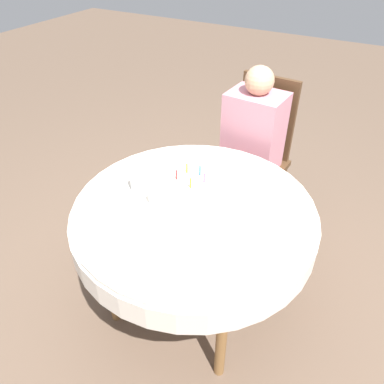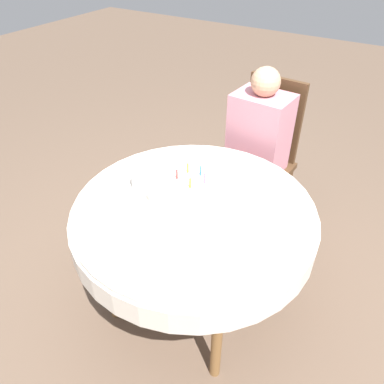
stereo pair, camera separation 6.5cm
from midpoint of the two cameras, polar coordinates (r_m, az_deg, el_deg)
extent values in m
plane|color=brown|center=(2.27, 1.08, -15.94)|extent=(12.00, 12.00, 0.00)
cylinder|color=silver|center=(1.77, 1.33, -2.39)|extent=(1.15, 1.15, 0.02)
cylinder|color=silver|center=(1.82, 1.30, -4.17)|extent=(1.17, 1.17, 0.13)
cylinder|color=brown|center=(1.98, -11.71, -12.06)|extent=(0.05, 0.05, 0.68)
cylinder|color=brown|center=(1.75, 5.01, -20.57)|extent=(0.05, 0.05, 0.68)
cylinder|color=brown|center=(2.33, -1.49, -2.24)|extent=(0.05, 0.05, 0.68)
cylinder|color=brown|center=(2.14, 13.00, -7.85)|extent=(0.05, 0.05, 0.68)
cube|color=#4C331E|center=(2.54, 10.31, 3.40)|extent=(0.45, 0.45, 0.04)
cube|color=#4C331E|center=(2.55, 13.08, 10.82)|extent=(0.38, 0.06, 0.55)
cylinder|color=#4C331E|center=(2.60, 4.39, -1.21)|extent=(0.04, 0.04, 0.42)
cylinder|color=#4C331E|center=(2.48, 11.52, -4.24)|extent=(0.04, 0.04, 0.42)
cylinder|color=#4C331E|center=(2.86, 8.29, 2.46)|extent=(0.04, 0.04, 0.42)
cylinder|color=#4C331E|center=(2.75, 14.89, -0.12)|extent=(0.04, 0.04, 0.42)
cylinder|color=tan|center=(2.56, 6.28, -1.65)|extent=(0.09, 0.09, 0.45)
cylinder|color=tan|center=(2.50, 9.61, -3.06)|extent=(0.09, 0.09, 0.45)
cube|color=#C67F8E|center=(2.40, 11.01, 8.76)|extent=(0.36, 0.28, 0.50)
sphere|color=tan|center=(2.27, 12.01, 16.10)|extent=(0.17, 0.17, 0.17)
cube|color=white|center=(1.81, 1.06, -0.94)|extent=(0.35, 0.35, 0.00)
cube|color=white|center=(1.78, 1.09, 0.48)|extent=(0.30, 0.30, 0.11)
cylinder|color=#D166B2|center=(1.71, 3.05, 2.07)|extent=(0.01, 0.01, 0.05)
cylinder|color=blue|center=(1.76, 2.40, 3.22)|extent=(0.01, 0.01, 0.05)
cylinder|color=gold|center=(1.78, 0.41, 3.65)|extent=(0.01, 0.01, 0.05)
cylinder|color=red|center=(1.73, -1.23, 2.70)|extent=(0.01, 0.01, 0.05)
cylinder|color=gold|center=(1.68, 0.82, 1.34)|extent=(0.01, 0.01, 0.05)
cylinder|color=silver|center=(1.85, -6.97, 1.93)|extent=(0.08, 0.08, 0.12)
camera|label=1|loc=(0.03, -88.93, 0.81)|focal=35.00mm
camera|label=2|loc=(0.03, 91.07, -0.81)|focal=35.00mm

